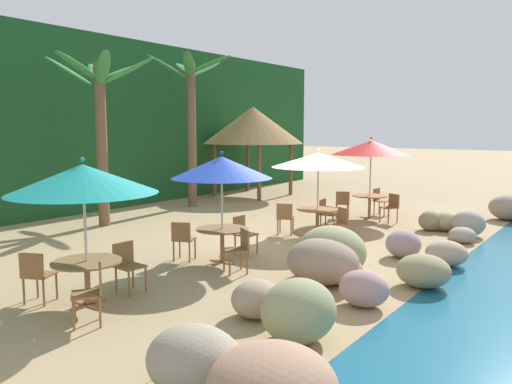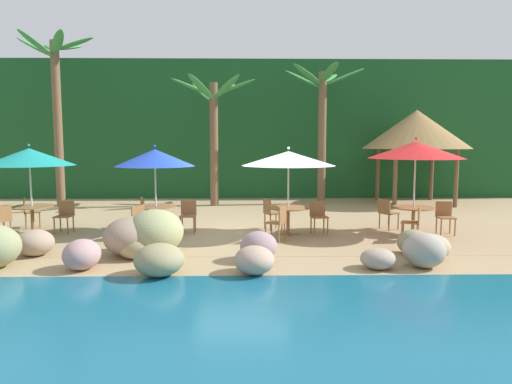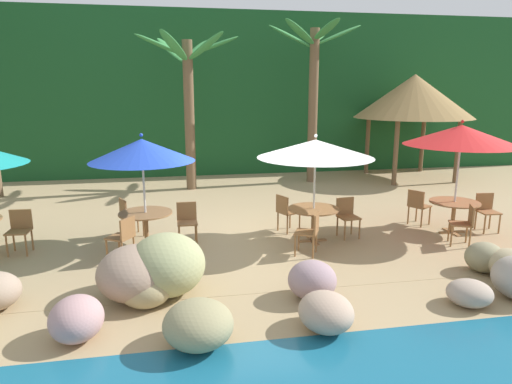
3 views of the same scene
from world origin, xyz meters
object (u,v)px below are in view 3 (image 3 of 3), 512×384
at_px(chair_blue_seaward, 187,219).
at_px(palm_tree_third, 314,78).
at_px(umbrella_red, 461,135).
at_px(palm_tree_second, 188,85).
at_px(chair_red_seaward, 486,209).
at_px(chair_red_left, 465,222).
at_px(chair_teal_seaward, 20,228).
at_px(chair_blue_left, 123,235).
at_px(umbrella_white, 315,149).
at_px(umbrella_blue, 142,150).
at_px(chair_white_seaward, 347,214).
at_px(dining_table_red, 454,207).
at_px(dining_table_blue, 146,218).
at_px(palapa_hut, 414,97).
at_px(chair_white_left, 311,230).
at_px(chair_white_inland, 286,210).
at_px(chair_red_inland, 418,205).
at_px(chair_blue_inland, 128,214).
at_px(dining_table_white, 314,214).

relative_size(chair_blue_seaward, palm_tree_third, 0.16).
height_order(umbrella_red, palm_tree_second, palm_tree_second).
bearing_deg(chair_red_seaward, chair_red_left, -143.19).
height_order(chair_teal_seaward, chair_blue_left, same).
bearing_deg(umbrella_white, palm_tree_second, 112.10).
relative_size(chair_red_seaward, palm_tree_second, 0.18).
bearing_deg(umbrella_blue, chair_white_seaward, -1.68).
relative_size(umbrella_blue, chair_blue_left, 2.73).
xyz_separation_m(umbrella_white, dining_table_red, (3.32, -0.01, -1.41)).
bearing_deg(dining_table_blue, chair_teal_seaward, 178.00).
xyz_separation_m(umbrella_blue, chair_red_seaward, (7.70, -0.30, -1.52)).
xyz_separation_m(dining_table_blue, chair_red_seaward, (7.70, -0.30, -0.10)).
height_order(umbrella_blue, palm_tree_second, palm_tree_second).
xyz_separation_m(palm_tree_second, palapa_hut, (7.98, 0.48, -0.40)).
relative_size(umbrella_blue, chair_white_left, 2.73).
relative_size(umbrella_blue, umbrella_white, 0.97).
bearing_deg(chair_white_inland, chair_red_inland, -0.90).
bearing_deg(palapa_hut, palm_tree_third, -179.37).
distance_m(dining_table_blue, dining_table_red, 6.85).
distance_m(chair_blue_inland, umbrella_white, 4.36).
relative_size(chair_blue_inland, chair_red_seaward, 1.00).
bearing_deg(dining_table_blue, dining_table_red, -2.73).
xyz_separation_m(chair_white_left, umbrella_red, (3.63, 0.79, 1.73)).
height_order(chair_teal_seaward, chair_blue_inland, same).
distance_m(dining_table_blue, chair_blue_inland, 0.86).
xyz_separation_m(dining_table_red, chair_red_left, (-0.27, -0.81, -0.10)).
relative_size(chair_red_inland, palm_tree_third, 0.16).
distance_m(chair_blue_left, dining_table_white, 3.93).
bearing_deg(dining_table_blue, chair_white_seaward, -1.68).
bearing_deg(umbrella_blue, chair_teal_seaward, 178.00).
height_order(dining_table_red, chair_red_left, chair_red_left).
height_order(dining_table_blue, chair_white_seaward, chair_white_seaward).
bearing_deg(chair_red_left, chair_blue_inland, 164.95).
bearing_deg(umbrella_white, chair_blue_inland, 164.95).
distance_m(umbrella_blue, chair_blue_left, 1.74).
bearing_deg(umbrella_white, dining_table_blue, 174.84).
xyz_separation_m(chair_blue_seaward, dining_table_white, (2.68, -0.42, 0.10)).
xyz_separation_m(umbrella_blue, dining_table_white, (3.53, -0.32, -1.42)).
relative_size(chair_white_left, palm_tree_third, 0.16).
distance_m(chair_blue_left, chair_white_seaward, 4.78).
height_order(chair_red_inland, palm_tree_third, palm_tree_third).
xyz_separation_m(umbrella_red, dining_table_red, (0.00, 0.00, -1.62)).
bearing_deg(chair_blue_left, palm_tree_third, 49.13).
bearing_deg(palm_tree_second, chair_red_seaward, -41.48).
xyz_separation_m(chair_blue_left, dining_table_white, (3.90, 0.45, 0.10)).
distance_m(palm_tree_second, palapa_hut, 8.01).
bearing_deg(dining_table_white, chair_red_left, -15.04).
relative_size(chair_red_seaward, chair_red_inland, 1.00).
xyz_separation_m(umbrella_red, chair_red_inland, (-0.49, 0.70, -1.73)).
height_order(chair_white_left, palm_tree_second, palm_tree_second).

